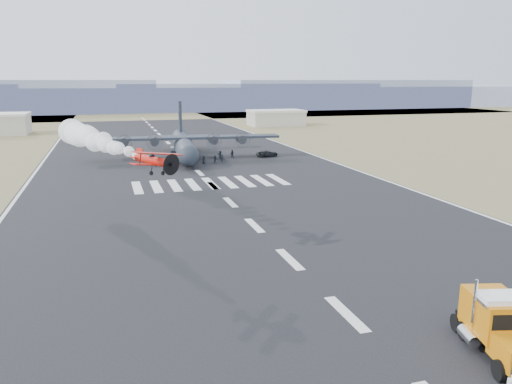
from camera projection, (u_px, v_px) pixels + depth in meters
name	position (u px, v px, depth m)	size (l,w,h in m)	color
ground	(346.00, 314.00, 37.00)	(500.00, 500.00, 0.00)	black
scrub_far	(138.00, 114.00, 251.91)	(500.00, 80.00, 0.00)	olive
runway_markings	(200.00, 173.00, 93.06)	(60.00, 260.00, 0.01)	silver
ridge_seg_c	(6.00, 97.00, 259.82)	(150.00, 50.00, 17.00)	#8993AE
ridge_seg_d	(134.00, 99.00, 278.51)	(150.00, 50.00, 13.00)	#8993AE
ridge_seg_e	(246.00, 96.00, 296.54)	(150.00, 50.00, 15.00)	#8993AE
ridge_seg_f	(345.00, 94.00, 314.57)	(150.00, 50.00, 17.00)	#8993AE
ridge_seg_g	(433.00, 96.00, 333.26)	(150.00, 50.00, 13.00)	#8993AE
hangar_right	(276.00, 118.00, 189.41)	(20.50, 12.50, 5.90)	#A29D90
semi_truck	(499.00, 325.00, 31.22)	(4.77, 9.14, 4.02)	black
aerobatic_biplane	(154.00, 160.00, 46.20)	(5.49, 5.18, 2.51)	red
smoke_trail	(83.00, 136.00, 64.45)	(9.97, 26.53, 3.48)	white
transport_aircraft	(184.00, 144.00, 110.73)	(41.99, 34.51, 12.11)	#1D232B
support_vehicle	(267.00, 154.00, 112.79)	(2.30, 4.98, 1.38)	black
crew_a	(178.00, 160.00, 102.48)	(0.62, 0.51, 1.71)	black
crew_b	(232.00, 154.00, 110.64)	(0.88, 0.54, 1.81)	black
crew_c	(222.00, 158.00, 104.78)	(1.13, 0.52, 1.74)	black
crew_d	(150.00, 158.00, 105.11)	(0.95, 0.49, 1.62)	black
crew_e	(204.00, 160.00, 102.99)	(0.81, 0.50, 1.67)	black
crew_f	(220.00, 155.00, 109.33)	(1.71, 0.55, 1.85)	black
crew_g	(155.00, 162.00, 99.30)	(0.66, 0.55, 1.82)	black
crew_h	(215.00, 159.00, 103.43)	(0.81, 0.50, 1.67)	black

